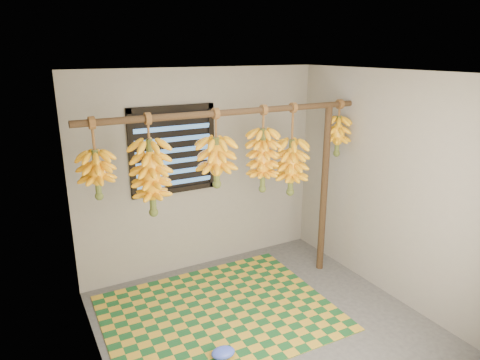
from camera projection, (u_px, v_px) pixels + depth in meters
floor at (267, 328)px, 4.15m from camera, size 3.00×3.00×0.01m
ceiling at (272, 73)px, 3.44m from camera, size 3.00×3.00×0.01m
wall_back at (202, 171)px, 5.06m from camera, size 3.00×0.01×2.40m
wall_left at (95, 248)px, 3.11m from camera, size 0.01×3.00×2.40m
wall_right at (391, 187)px, 4.48m from camera, size 0.01×3.00×2.40m
window at (173, 150)px, 4.79m from camera, size 1.00×0.04×1.00m
hanging_pole at (233, 112)px, 4.15m from camera, size 3.00×0.06×0.06m
support_post at (324, 191)px, 4.99m from camera, size 0.08×0.08×2.00m
woven_mat at (219, 312)px, 4.38m from camera, size 2.29×1.85×0.01m
plastic_bag at (223, 353)px, 3.72m from camera, size 0.23×0.18×0.09m
banana_bunch_a at (97, 174)px, 3.68m from camera, size 0.31×0.31×0.72m
banana_bunch_b at (151, 178)px, 3.92m from camera, size 0.35×0.35×0.96m
banana_bunch_c at (216, 162)px, 4.21m from camera, size 0.38×0.38×0.78m
banana_bunch_d at (263, 160)px, 4.47m from camera, size 0.34×0.34×0.91m
banana_bunch_e at (291, 167)px, 4.67m from camera, size 0.36×0.36×1.00m
banana_bunch_f at (338, 136)px, 4.87m from camera, size 0.28×0.28×0.63m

